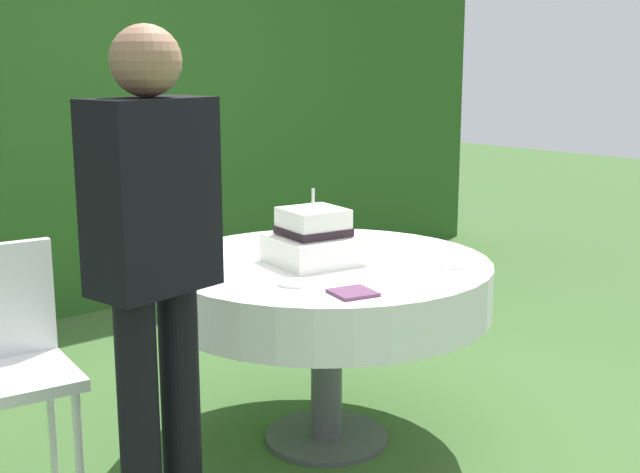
# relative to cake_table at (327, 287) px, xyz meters

# --- Properties ---
(ground_plane) EXTENTS (20.00, 20.00, 0.00)m
(ground_plane) POSITION_rel_cake_table_xyz_m (0.00, 0.00, -0.63)
(ground_plane) COLOR #3D602D
(foliage_hedge) EXTENTS (6.96, 0.53, 2.87)m
(foliage_hedge) POSITION_rel_cake_table_xyz_m (0.00, 2.50, 0.80)
(foliage_hedge) COLOR #28561E
(foliage_hedge) RESTS_ON ground_plane
(cake_table) EXTENTS (1.27, 1.27, 0.74)m
(cake_table) POSITION_rel_cake_table_xyz_m (0.00, 0.00, 0.00)
(cake_table) COLOR #4C4C51
(cake_table) RESTS_ON ground_plane
(wedding_cake) EXTENTS (0.34, 0.34, 0.29)m
(wedding_cake) POSITION_rel_cake_table_xyz_m (-0.06, 0.01, 0.20)
(wedding_cake) COLOR white
(wedding_cake) RESTS_ON cake_table
(serving_plate_near) EXTENTS (0.13, 0.13, 0.01)m
(serving_plate_near) POSITION_rel_cake_table_xyz_m (0.31, -0.38, 0.11)
(serving_plate_near) COLOR white
(serving_plate_near) RESTS_ON cake_table
(serving_plate_far) EXTENTS (0.11, 0.11, 0.01)m
(serving_plate_far) POSITION_rel_cake_table_xyz_m (-0.32, -0.19, 0.11)
(serving_plate_far) COLOR white
(serving_plate_far) RESTS_ON cake_table
(napkin_stack) EXTENTS (0.16, 0.16, 0.01)m
(napkin_stack) POSITION_rel_cake_table_xyz_m (-0.25, -0.41, 0.11)
(napkin_stack) COLOR #603856
(napkin_stack) RESTS_ON cake_table
(garden_chair) EXTENTS (0.45, 0.45, 0.89)m
(garden_chair) POSITION_rel_cake_table_xyz_m (-1.13, 0.36, -0.09)
(garden_chair) COLOR white
(garden_chair) RESTS_ON ground_plane
(standing_person) EXTENTS (0.39, 0.26, 1.60)m
(standing_person) POSITION_rel_cake_table_xyz_m (-0.91, -0.28, 0.29)
(standing_person) COLOR black
(standing_person) RESTS_ON ground_plane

